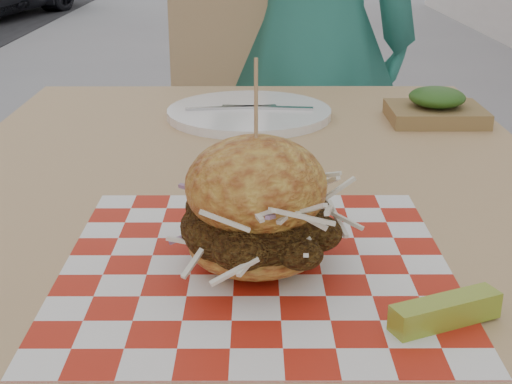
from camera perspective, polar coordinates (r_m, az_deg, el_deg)
diner at (r=1.86m, az=4.42°, el=12.09°), size 0.58×0.40×1.54m
patio_table at (r=0.86m, az=-0.68°, el=-5.35°), size 0.80×1.20×0.75m
patio_chair at (r=1.82m, az=-0.18°, el=4.97°), size 0.45×0.46×0.95m
paper_liner at (r=0.67m, az=0.00°, el=-5.90°), size 0.36×0.36×0.00m
sandwich at (r=0.65m, az=0.00°, el=-1.58°), size 0.17×0.17×0.19m
pickle_spear at (r=0.59m, az=14.92°, el=-9.21°), size 0.10×0.06×0.02m
place_setting at (r=1.18m, az=-0.55°, el=6.35°), size 0.27×0.27×0.02m
kraft_tray at (r=1.19m, az=14.21°, el=6.55°), size 0.15×0.12×0.06m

